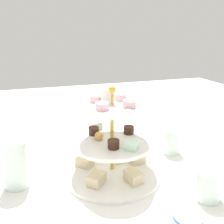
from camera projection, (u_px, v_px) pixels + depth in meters
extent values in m
plane|color=white|center=(112.00, 172.00, 0.69)|extent=(2.40, 2.40, 0.00)
cylinder|color=white|center=(112.00, 170.00, 0.69)|extent=(0.29, 0.29, 0.01)
cylinder|color=white|center=(112.00, 140.00, 0.66)|extent=(0.23, 0.23, 0.01)
cylinder|color=white|center=(112.00, 106.00, 0.62)|extent=(0.18, 0.18, 0.01)
cylinder|color=gold|center=(112.00, 133.00, 0.65)|extent=(0.01, 0.01, 0.25)
sphere|color=gold|center=(112.00, 89.00, 0.61)|extent=(0.02, 0.02, 0.02)
cube|color=beige|center=(109.00, 151.00, 0.76)|extent=(0.05, 0.04, 0.03)
cube|color=beige|center=(85.00, 161.00, 0.70)|extent=(0.06, 0.06, 0.03)
cube|color=beige|center=(97.00, 179.00, 0.61)|extent=(0.06, 0.06, 0.03)
cube|color=beige|center=(133.00, 176.00, 0.62)|extent=(0.05, 0.04, 0.03)
cube|color=beige|center=(137.00, 158.00, 0.71)|extent=(0.04, 0.05, 0.03)
cylinder|color=#E5C660|center=(117.00, 159.00, 0.72)|extent=(0.04, 0.04, 0.01)
cylinder|color=#381E14|center=(113.00, 144.00, 0.60)|extent=(0.03, 0.03, 0.02)
cylinder|color=#381E14|center=(129.00, 130.00, 0.68)|extent=(0.03, 0.03, 0.02)
cylinder|color=#381E14|center=(94.00, 131.00, 0.67)|extent=(0.03, 0.03, 0.02)
cube|color=silver|center=(96.00, 125.00, 0.71)|extent=(0.04, 0.04, 0.02)
cube|color=silver|center=(132.00, 145.00, 0.59)|extent=(0.04, 0.04, 0.02)
sphere|color=gold|center=(99.00, 136.00, 0.64)|extent=(0.02, 0.02, 0.02)
cylinder|color=#F2B7C1|center=(102.00, 106.00, 0.58)|extent=(0.03, 0.03, 0.02)
cylinder|color=#F2B7C1|center=(129.00, 104.00, 0.60)|extent=(0.03, 0.03, 0.02)
cylinder|color=#F2B7C1|center=(121.00, 97.00, 0.66)|extent=(0.03, 0.03, 0.02)
cylinder|color=#F2B7C1|center=(96.00, 99.00, 0.64)|extent=(0.03, 0.03, 0.02)
cylinder|color=white|center=(107.00, 96.00, 0.63)|extent=(0.04, 0.04, 0.04)
cube|color=silver|center=(127.00, 108.00, 0.59)|extent=(0.09, 0.03, 0.00)
cube|color=silver|center=(117.00, 99.00, 0.67)|extent=(0.08, 0.05, 0.00)
cylinder|color=silver|center=(15.00, 164.00, 0.61)|extent=(0.07, 0.07, 0.13)
cylinder|color=silver|center=(208.00, 185.00, 0.57)|extent=(0.06, 0.06, 0.07)
cylinder|color=white|center=(187.00, 224.00, 0.46)|extent=(0.06, 0.06, 0.04)
cylinder|color=#4772B2|center=(188.00, 217.00, 0.46)|extent=(0.06, 0.06, 0.01)
cube|color=silver|center=(81.00, 132.00, 0.96)|extent=(0.05, 0.17, 0.00)
cylinder|color=silver|center=(171.00, 141.00, 0.79)|extent=(0.06, 0.06, 0.08)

